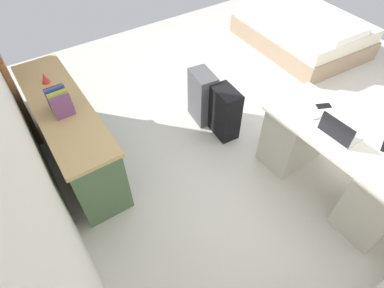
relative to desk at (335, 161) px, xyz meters
name	(u,v)px	position (x,y,z in m)	size (l,w,h in m)	color
ground_plane	(263,118)	(1.12, -0.21, -0.38)	(6.05, 6.05, 0.00)	beige
wall_back	(2,106)	(1.12, 2.32, 0.99)	(4.16, 0.10, 2.74)	white
desk	(335,161)	(0.00, 0.00, 0.00)	(1.45, 0.69, 0.74)	silver
office_chair	(380,116)	(0.13, -0.88, 0.04)	(0.58, 0.58, 0.94)	black
credenza	(71,133)	(1.75, 1.94, 0.01)	(1.80, 0.48, 0.78)	#4C6B47
bed	(302,31)	(2.12, -1.92, -0.14)	(1.98, 1.52, 0.58)	gray
suitcase_black	(225,113)	(1.20, 0.37, -0.08)	(0.36, 0.22, 0.61)	black
suitcase_spare_grey	(202,97)	(1.55, 0.43, -0.06)	(0.36, 0.22, 0.65)	#4C4C51
laptop	(338,132)	(0.05, 0.09, 0.40)	(0.31, 0.23, 0.21)	silver
computer_mouse	(316,116)	(0.31, 0.06, 0.37)	(0.06, 0.10, 0.03)	white
cell_phone_by_mouse	(324,106)	(0.38, -0.13, 0.36)	(0.07, 0.14, 0.01)	black
book_row	(59,101)	(1.63, 1.94, 0.50)	(0.24, 0.17, 0.24)	#78457B
figurine_small	(45,78)	(2.15, 1.94, 0.45)	(0.08, 0.08, 0.11)	red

